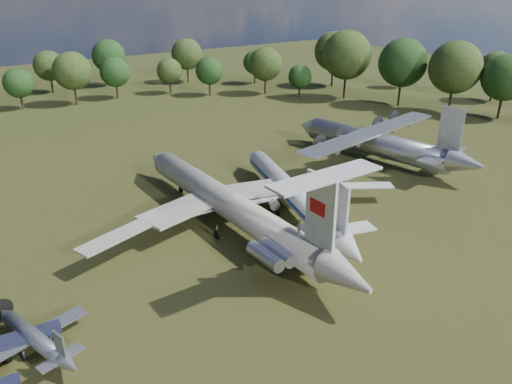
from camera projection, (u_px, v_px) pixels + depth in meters
ground at (210, 245)px, 58.27m from camera, size 300.00×300.00×0.00m
il62_airliner at (228, 209)px, 61.83m from camera, size 38.78×49.93×4.83m
tu104_jet at (292, 197)px, 66.11m from camera, size 38.71×45.43×3.90m
an12_transport at (375, 147)px, 84.09m from camera, size 39.92×43.10×4.96m
small_prop_northwest at (35, 341)px, 41.55m from camera, size 13.18×15.53×1.95m
person_on_il62 at (299, 227)px, 50.41m from camera, size 0.68×0.59×1.58m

